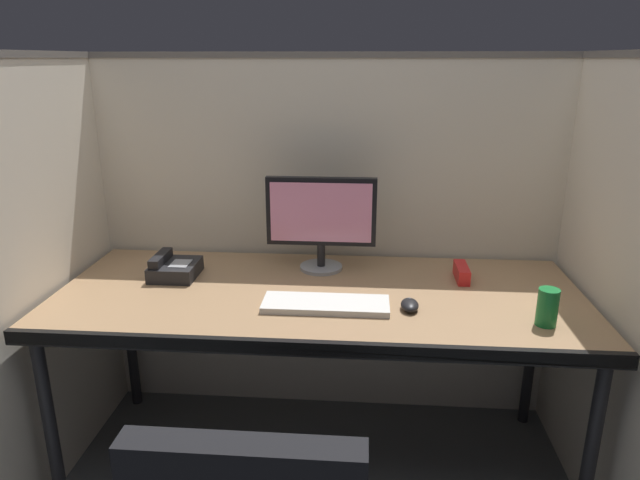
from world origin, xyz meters
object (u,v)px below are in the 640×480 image
object	(u,v)px
computer_mouse	(410,305)
keyboard_main	(326,304)
desk_phone	(174,268)
soda_can	(547,307)
desk	(319,305)
red_stapler	(462,273)
monitor_center	(321,217)

from	to	relation	value
computer_mouse	keyboard_main	bearing A→B (deg)	-179.32
computer_mouse	desk_phone	xyz separation A→B (m)	(-0.89, 0.24, 0.02)
keyboard_main	soda_can	world-z (taller)	soda_can
keyboard_main	desk_phone	bearing A→B (deg)	158.51
desk	desk_phone	distance (m)	0.59
desk	red_stapler	bearing A→B (deg)	17.79
monitor_center	computer_mouse	distance (m)	0.53
keyboard_main	soda_can	bearing A→B (deg)	-6.24
desk	monitor_center	bearing A→B (deg)	92.36
computer_mouse	soda_can	distance (m)	0.43
red_stapler	monitor_center	bearing A→B (deg)	172.70
soda_can	desk_phone	world-z (taller)	soda_can
soda_can	red_stapler	world-z (taller)	soda_can
keyboard_main	desk_phone	distance (m)	0.65
monitor_center	computer_mouse	xyz separation A→B (m)	(0.33, -0.36, -0.20)
desk_phone	monitor_center	bearing A→B (deg)	12.70
desk	computer_mouse	size ratio (longest dim) A/B	19.79
desk	monitor_center	size ratio (longest dim) A/B	4.42
desk	keyboard_main	size ratio (longest dim) A/B	4.42
desk	computer_mouse	world-z (taller)	computer_mouse
computer_mouse	red_stapler	xyz separation A→B (m)	(0.22, 0.29, 0.01)
keyboard_main	soda_can	distance (m)	0.71
desk	computer_mouse	xyz separation A→B (m)	(0.32, -0.12, 0.07)
keyboard_main	computer_mouse	xyz separation A→B (m)	(0.28, 0.00, 0.01)
computer_mouse	red_stapler	size ratio (longest dim) A/B	0.64
keyboard_main	desk_phone	size ratio (longest dim) A/B	2.26
monitor_center	desk	bearing A→B (deg)	-87.64
desk	computer_mouse	distance (m)	0.35
desk	soda_can	xyz separation A→B (m)	(0.74, -0.20, 0.11)
monitor_center	computer_mouse	world-z (taller)	monitor_center
monitor_center	desk_phone	world-z (taller)	monitor_center
desk	keyboard_main	distance (m)	0.14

